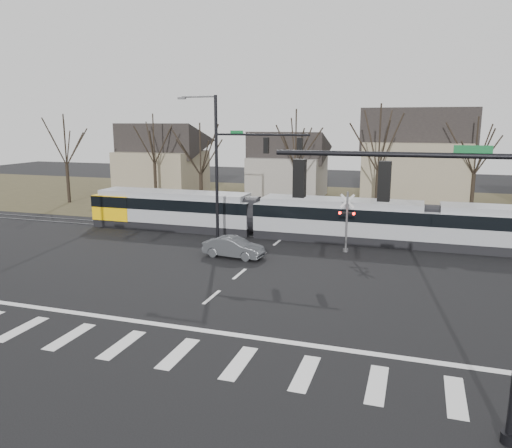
% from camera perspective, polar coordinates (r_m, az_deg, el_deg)
% --- Properties ---
extents(ground, '(140.00, 140.00, 0.00)m').
position_cam_1_polar(ground, '(23.08, -7.04, -9.91)').
color(ground, black).
extents(grass_verge, '(140.00, 28.00, 0.01)m').
position_cam_1_polar(grass_verge, '(52.90, 7.75, 2.32)').
color(grass_verge, '#38331E').
rests_on(grass_verge, ground).
extents(crosswalk, '(27.00, 2.60, 0.01)m').
position_cam_1_polar(crosswalk, '(19.84, -12.06, -13.79)').
color(crosswalk, silver).
rests_on(crosswalk, ground).
extents(stop_line, '(28.00, 0.35, 0.01)m').
position_cam_1_polar(stop_line, '(21.59, -9.10, -11.51)').
color(stop_line, silver).
rests_on(stop_line, ground).
extents(lane_dashes, '(0.18, 30.00, 0.01)m').
position_cam_1_polar(lane_dashes, '(37.54, 3.31, -1.39)').
color(lane_dashes, silver).
rests_on(lane_dashes, ground).
extents(rail_pair, '(90.00, 1.52, 0.06)m').
position_cam_1_polar(rail_pair, '(37.35, 3.23, -1.42)').
color(rail_pair, '#59595E').
rests_on(rail_pair, ground).
extents(tram, '(39.53, 2.94, 3.00)m').
position_cam_1_polar(tram, '(36.43, 9.34, 0.69)').
color(tram, gray).
rests_on(tram, ground).
extents(sedan, '(2.18, 4.19, 1.29)m').
position_cam_1_polar(sedan, '(31.59, -2.57, -2.68)').
color(sedan, '#404246').
rests_on(sedan, ground).
extents(signal_pole_near_right, '(6.72, 0.44, 8.00)m').
position_cam_1_polar(signal_pole_near_right, '(13.82, 21.11, -2.84)').
color(signal_pole_near_right, black).
rests_on(signal_pole_near_right, ground).
extents(signal_pole_far, '(9.28, 0.44, 10.20)m').
position_cam_1_polar(signal_pole_far, '(34.07, -2.04, 6.99)').
color(signal_pole_far, black).
rests_on(signal_pole_far, ground).
extents(rail_crossing_signal, '(1.08, 0.36, 4.00)m').
position_cam_1_polar(rail_crossing_signal, '(33.12, 10.31, 0.01)').
color(rail_crossing_signal, '#59595B').
rests_on(rail_crossing_signal, ground).
extents(tree_row, '(59.20, 7.20, 10.00)m').
position_cam_1_polar(tree_row, '(46.10, 9.02, 7.18)').
color(tree_row, black).
rests_on(tree_row, ground).
extents(house_a, '(9.72, 8.64, 8.60)m').
position_cam_1_polar(house_a, '(61.02, -10.74, 7.66)').
color(house_a, gray).
rests_on(house_a, ground).
extents(house_b, '(8.64, 7.56, 7.65)m').
position_cam_1_polar(house_b, '(57.38, 3.63, 7.11)').
color(house_b, gray).
rests_on(house_b, ground).
extents(house_c, '(10.80, 8.64, 10.10)m').
position_cam_1_polar(house_c, '(52.50, 17.89, 7.55)').
color(house_c, gray).
rests_on(house_c, ground).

